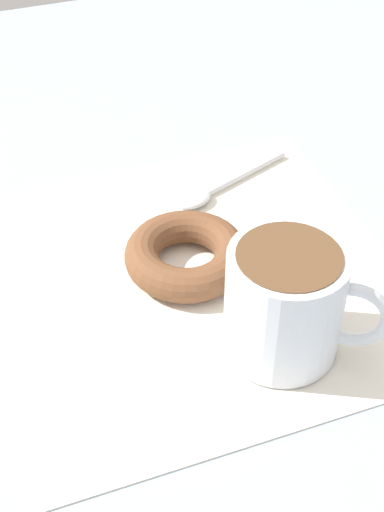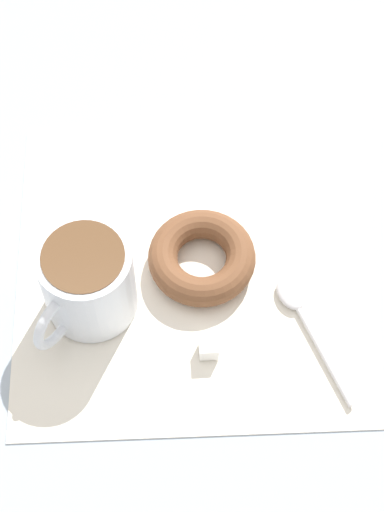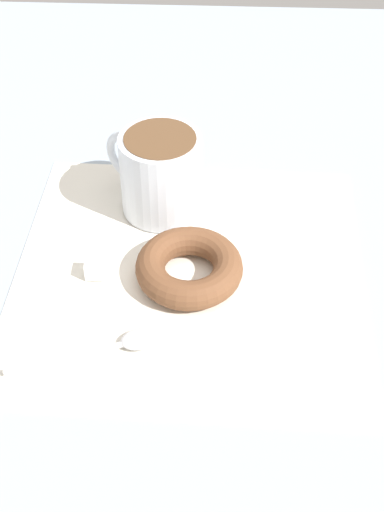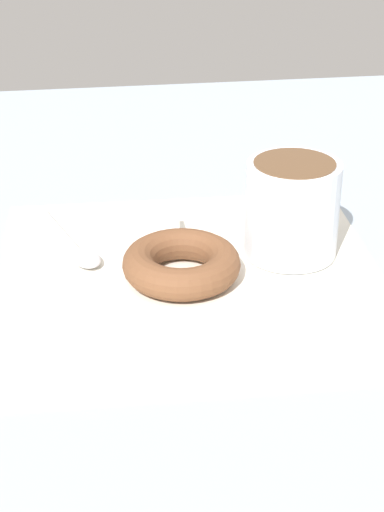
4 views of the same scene
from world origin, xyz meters
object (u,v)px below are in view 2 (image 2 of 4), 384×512
at_px(sugar_cube, 211,348).
at_px(donut, 205,257).
at_px(spoon, 300,311).
at_px(coffee_cup, 87,281).

bearing_deg(sugar_cube, donut, 179.47).
bearing_deg(donut, spoon, 56.00).
relative_size(spoon, sugar_cube, 7.79).
bearing_deg(coffee_cup, spoon, 83.59).
height_order(coffee_cup, spoon, coffee_cup).
bearing_deg(sugar_cube, spoon, 111.42).
distance_m(coffee_cup, sugar_cube, 0.13).
height_order(donut, spoon, donut).
xyz_separation_m(coffee_cup, donut, (-0.04, 0.11, -0.03)).
bearing_deg(coffee_cup, sugar_cube, 62.88).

